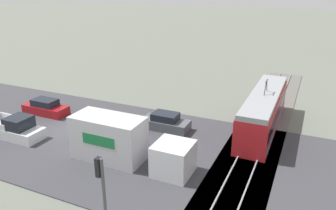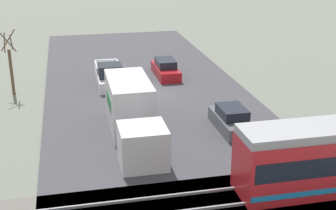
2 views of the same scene
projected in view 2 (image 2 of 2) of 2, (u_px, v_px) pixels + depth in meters
ground_plane at (147, 94)px, 37.44m from camera, size 320.00×320.00×0.00m
road_surface at (147, 93)px, 37.42m from camera, size 16.01×47.48×0.08m
rail_bed at (207, 201)px, 22.45m from camera, size 57.38×4.40×0.22m
box_truck at (132, 113)px, 29.07m from camera, size 2.60×9.26×3.33m
pickup_truck at (109, 76)px, 39.16m from camera, size 2.09×5.55×1.93m
sedan_car_0 at (166, 69)px, 41.53m from camera, size 1.82×4.74×1.54m
sedan_car_1 at (232, 120)px, 30.34m from camera, size 1.87×4.39×1.53m
street_tree at (11, 66)px, 36.54m from camera, size 1.22×1.01×5.18m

